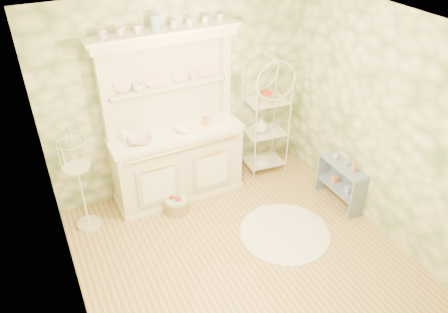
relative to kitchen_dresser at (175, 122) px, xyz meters
name	(u,v)px	position (x,y,z in m)	size (l,w,h in m)	color
floor	(243,259)	(0.20, -1.52, -1.15)	(3.60, 3.60, 0.00)	tan
ceiling	(250,31)	(0.20, -1.52, 1.56)	(3.60, 3.60, 0.00)	white
wall_left	(62,217)	(-1.60, -1.52, 0.21)	(3.60, 3.60, 0.00)	beige
wall_right	(382,126)	(2.00, -1.52, 0.21)	(3.60, 3.60, 0.00)	beige
wall_back	(180,95)	(0.20, 0.28, 0.21)	(3.60, 3.60, 0.00)	beige
wall_front	(370,294)	(0.20, -3.32, 0.21)	(3.60, 3.60, 0.00)	beige
kitchen_dresser	(175,122)	(0.00, 0.00, 0.00)	(1.87, 0.61, 2.29)	beige
bakers_rack	(266,118)	(1.36, -0.02, -0.27)	(0.54, 0.39, 1.75)	white
side_shelf	(340,183)	(1.88, -1.16, -0.83)	(0.27, 0.73, 0.62)	#6E82A2
birdcage_stand	(79,177)	(-1.30, -0.12, -0.39)	(0.36, 0.36, 1.52)	white
floor_basket	(177,204)	(-0.18, -0.35, -1.03)	(0.35, 0.35, 0.23)	tan
lace_rug	(285,232)	(0.88, -1.36, -1.14)	(1.13, 1.13, 0.01)	white
bowl_floral	(141,142)	(-0.49, -0.08, -0.13)	(0.29, 0.29, 0.07)	white
bowl_white	(184,131)	(0.10, -0.07, -0.13)	(0.22, 0.22, 0.07)	white
cup_left	(138,89)	(-0.38, 0.16, 0.47)	(0.12, 0.12, 0.10)	white
cup_right	(194,78)	(0.35, 0.16, 0.47)	(0.11, 0.11, 0.10)	white
bottle_amber	(354,167)	(1.88, -1.34, -0.46)	(0.07, 0.07, 0.18)	#B87143
bottle_blue	(346,164)	(1.88, -1.20, -0.49)	(0.05, 0.05, 0.10)	#80A5C4
bottle_glass	(335,156)	(1.87, -0.99, -0.50)	(0.07, 0.07, 0.10)	silver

